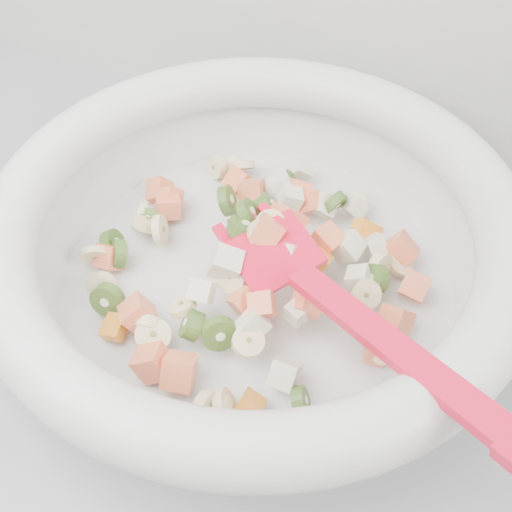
% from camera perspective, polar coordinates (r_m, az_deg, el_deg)
% --- Properties ---
extents(mixing_bowl, '(0.44, 0.43, 0.13)m').
position_cam_1_polar(mixing_bowl, '(0.51, 0.01, 1.14)').
color(mixing_bowl, silver).
rests_on(mixing_bowl, counter).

